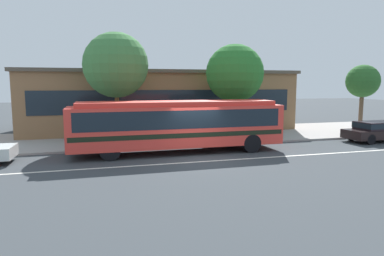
{
  "coord_description": "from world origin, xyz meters",
  "views": [
    {
      "loc": [
        -4.84,
        -16.06,
        3.67
      ],
      "look_at": [
        0.19,
        1.71,
        1.3
      ],
      "focal_mm": 32.11,
      "sensor_mm": 36.0,
      "label": 1
    }
  ],
  "objects_px": {
    "pedestrian_waiting_near_sign": "(126,129)",
    "transit_bus": "(178,123)",
    "bus_stop_sign": "(227,116)",
    "street_tree_near_stop": "(116,65)",
    "sedan_far_ahead": "(380,130)",
    "street_tree_mid_block": "(235,73)",
    "street_tree_far_end": "(363,82)",
    "pedestrian_walking_along_curb": "(219,126)",
    "pedestrian_standing_by_tree": "(253,124)"
  },
  "relations": [
    {
      "from": "transit_bus",
      "to": "bus_stop_sign",
      "type": "height_order",
      "value": "transit_bus"
    },
    {
      "from": "transit_bus",
      "to": "sedan_far_ahead",
      "type": "xyz_separation_m",
      "value": [
        13.34,
        0.03,
        -0.89
      ]
    },
    {
      "from": "sedan_far_ahead",
      "to": "street_tree_mid_block",
      "type": "bearing_deg",
      "value": 157.69
    },
    {
      "from": "pedestrian_waiting_near_sign",
      "to": "pedestrian_walking_along_curb",
      "type": "relative_size",
      "value": 0.99
    },
    {
      "from": "pedestrian_walking_along_curb",
      "to": "street_tree_far_end",
      "type": "distance_m",
      "value": 12.14
    },
    {
      "from": "pedestrian_standing_by_tree",
      "to": "pedestrian_walking_along_curb",
      "type": "bearing_deg",
      "value": -173.42
    },
    {
      "from": "pedestrian_waiting_near_sign",
      "to": "pedestrian_walking_along_curb",
      "type": "xyz_separation_m",
      "value": [
        5.68,
        -0.11,
        0.01
      ]
    },
    {
      "from": "street_tree_near_stop",
      "to": "pedestrian_walking_along_curb",
      "type": "bearing_deg",
      "value": -19.5
    },
    {
      "from": "pedestrian_waiting_near_sign",
      "to": "pedestrian_walking_along_curb",
      "type": "bearing_deg",
      "value": -1.07
    },
    {
      "from": "pedestrian_walking_along_curb",
      "to": "street_tree_mid_block",
      "type": "height_order",
      "value": "street_tree_mid_block"
    },
    {
      "from": "pedestrian_standing_by_tree",
      "to": "street_tree_far_end",
      "type": "xyz_separation_m",
      "value": [
        9.27,
        0.98,
        2.77
      ]
    },
    {
      "from": "pedestrian_walking_along_curb",
      "to": "street_tree_far_end",
      "type": "xyz_separation_m",
      "value": [
        11.76,
        1.27,
        2.74
      ]
    },
    {
      "from": "transit_bus",
      "to": "bus_stop_sign",
      "type": "distance_m",
      "value": 4.25
    },
    {
      "from": "pedestrian_waiting_near_sign",
      "to": "bus_stop_sign",
      "type": "distance_m",
      "value": 6.26
    },
    {
      "from": "transit_bus",
      "to": "bus_stop_sign",
      "type": "bearing_deg",
      "value": 30.18
    },
    {
      "from": "sedan_far_ahead",
      "to": "pedestrian_waiting_near_sign",
      "type": "height_order",
      "value": "pedestrian_waiting_near_sign"
    },
    {
      "from": "transit_bus",
      "to": "street_tree_mid_block",
      "type": "distance_m",
      "value": 6.52
    },
    {
      "from": "sedan_far_ahead",
      "to": "pedestrian_waiting_near_sign",
      "type": "xyz_separation_m",
      "value": [
        -15.89,
        2.27,
        0.37
      ]
    },
    {
      "from": "sedan_far_ahead",
      "to": "street_tree_near_stop",
      "type": "distance_m",
      "value": 17.3
    },
    {
      "from": "transit_bus",
      "to": "street_tree_far_end",
      "type": "relative_size",
      "value": 2.27
    },
    {
      "from": "bus_stop_sign",
      "to": "street_tree_near_stop",
      "type": "height_order",
      "value": "street_tree_near_stop"
    },
    {
      "from": "street_tree_near_stop",
      "to": "pedestrian_standing_by_tree",
      "type": "bearing_deg",
      "value": -12.24
    },
    {
      "from": "sedan_far_ahead",
      "to": "street_tree_far_end",
      "type": "relative_size",
      "value": 0.97
    },
    {
      "from": "pedestrian_standing_by_tree",
      "to": "street_tree_near_stop",
      "type": "xyz_separation_m",
      "value": [
        -8.53,
        1.85,
        3.74
      ]
    },
    {
      "from": "sedan_far_ahead",
      "to": "pedestrian_standing_by_tree",
      "type": "height_order",
      "value": "pedestrian_standing_by_tree"
    },
    {
      "from": "sedan_far_ahead",
      "to": "pedestrian_walking_along_curb",
      "type": "relative_size",
      "value": 2.84
    },
    {
      "from": "pedestrian_waiting_near_sign",
      "to": "transit_bus",
      "type": "bearing_deg",
      "value": -41.99
    },
    {
      "from": "pedestrian_waiting_near_sign",
      "to": "pedestrian_walking_along_curb",
      "type": "height_order",
      "value": "pedestrian_walking_along_curb"
    },
    {
      "from": "pedestrian_walking_along_curb",
      "to": "pedestrian_standing_by_tree",
      "type": "bearing_deg",
      "value": 6.58
    },
    {
      "from": "street_tree_mid_block",
      "to": "street_tree_far_end",
      "type": "xyz_separation_m",
      "value": [
        10.17,
        -0.1,
        -0.52
      ]
    },
    {
      "from": "sedan_far_ahead",
      "to": "pedestrian_walking_along_curb",
      "type": "xyz_separation_m",
      "value": [
        -10.21,
        2.16,
        0.39
      ]
    },
    {
      "from": "transit_bus",
      "to": "sedan_far_ahead",
      "type": "distance_m",
      "value": 13.37
    },
    {
      "from": "street_tree_far_end",
      "to": "street_tree_mid_block",
      "type": "bearing_deg",
      "value": 179.41
    },
    {
      "from": "transit_bus",
      "to": "street_tree_mid_block",
      "type": "bearing_deg",
      "value": 37.07
    },
    {
      "from": "pedestrian_standing_by_tree",
      "to": "street_tree_mid_block",
      "type": "bearing_deg",
      "value": 129.7
    },
    {
      "from": "transit_bus",
      "to": "street_tree_near_stop",
      "type": "relative_size",
      "value": 1.67
    },
    {
      "from": "transit_bus",
      "to": "street_tree_mid_block",
      "type": "height_order",
      "value": "street_tree_mid_block"
    },
    {
      "from": "bus_stop_sign",
      "to": "street_tree_far_end",
      "type": "relative_size",
      "value": 0.49
    },
    {
      "from": "street_tree_near_stop",
      "to": "street_tree_mid_block",
      "type": "height_order",
      "value": "street_tree_near_stop"
    },
    {
      "from": "sedan_far_ahead",
      "to": "street_tree_near_stop",
      "type": "relative_size",
      "value": 0.71
    },
    {
      "from": "transit_bus",
      "to": "pedestrian_waiting_near_sign",
      "type": "bearing_deg",
      "value": 138.01
    },
    {
      "from": "pedestrian_walking_along_curb",
      "to": "pedestrian_waiting_near_sign",
      "type": "bearing_deg",
      "value": 178.93
    },
    {
      "from": "transit_bus",
      "to": "pedestrian_walking_along_curb",
      "type": "distance_m",
      "value": 3.85
    },
    {
      "from": "pedestrian_standing_by_tree",
      "to": "street_tree_far_end",
      "type": "distance_m",
      "value": 9.72
    },
    {
      "from": "transit_bus",
      "to": "pedestrian_waiting_near_sign",
      "type": "distance_m",
      "value": 3.47
    },
    {
      "from": "transit_bus",
      "to": "street_tree_near_stop",
      "type": "xyz_separation_m",
      "value": [
        -2.91,
        4.33,
        3.21
      ]
    },
    {
      "from": "pedestrian_standing_by_tree",
      "to": "street_tree_far_end",
      "type": "bearing_deg",
      "value": 6.05
    },
    {
      "from": "pedestrian_waiting_near_sign",
      "to": "bus_stop_sign",
      "type": "relative_size",
      "value": 0.69
    },
    {
      "from": "pedestrian_standing_by_tree",
      "to": "bus_stop_sign",
      "type": "distance_m",
      "value": 2.07
    },
    {
      "from": "pedestrian_standing_by_tree",
      "to": "street_tree_near_stop",
      "type": "distance_m",
      "value": 9.5
    }
  ]
}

